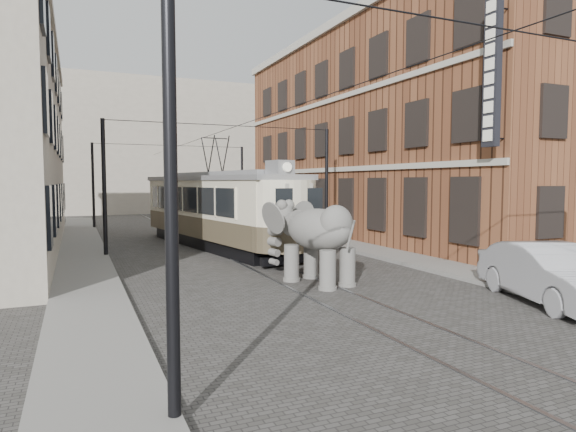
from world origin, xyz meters
name	(u,v)px	position (x,y,z in m)	size (l,w,h in m)	color
ground	(278,272)	(0.00, 0.00, 0.00)	(120.00, 120.00, 0.00)	#43413E
tram_rails	(278,271)	(0.00, 0.00, 0.01)	(1.54, 80.00, 0.02)	slate
sidewalk_right	(411,259)	(6.00, 0.00, 0.07)	(2.00, 60.00, 0.15)	slate
sidewalk_left	(87,284)	(-6.50, 0.00, 0.07)	(2.00, 60.00, 0.15)	slate
brick_building	(387,138)	(11.00, 9.00, 6.00)	(8.00, 26.00, 12.00)	brown
distant_block	(140,148)	(0.00, 40.00, 7.00)	(28.00, 10.00, 14.00)	#9D9382
catenary	(232,188)	(-0.20, 5.00, 3.00)	(11.00, 30.20, 6.00)	black
tram	(216,192)	(-0.27, 7.56, 2.76)	(2.87, 13.92, 5.52)	beige
elephant	(319,242)	(0.44, -2.46, 1.35)	(2.44, 4.42, 2.71)	slate
parked_car	(550,274)	(5.01, -7.27, 0.81)	(1.73, 4.91, 1.62)	#A7A7AC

